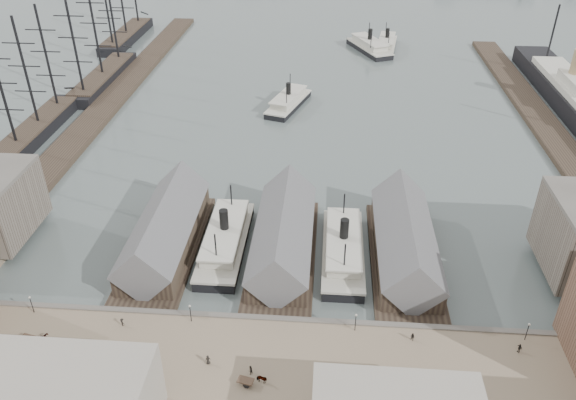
# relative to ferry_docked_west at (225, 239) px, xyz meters

# --- Properties ---
(ground) EXTENTS (900.00, 900.00, 0.00)m
(ground) POSITION_rel_ferry_docked_west_xyz_m (13.00, -18.08, -2.52)
(ground) COLOR #4C5756
(ground) RESTS_ON ground
(quay) EXTENTS (180.00, 30.00, 2.00)m
(quay) POSITION_rel_ferry_docked_west_xyz_m (13.00, -38.08, -1.52)
(quay) COLOR #7B6953
(quay) RESTS_ON ground
(seawall) EXTENTS (180.00, 1.20, 2.30)m
(seawall) POSITION_rel_ferry_docked_west_xyz_m (13.00, -23.28, -1.37)
(seawall) COLOR #59544C
(seawall) RESTS_ON ground
(west_wharf) EXTENTS (10.00, 220.00, 1.60)m
(west_wharf) POSITION_rel_ferry_docked_west_xyz_m (-55.00, 81.92, -1.72)
(west_wharf) COLOR #2D231C
(west_wharf) RESTS_ON ground
(east_wharf) EXTENTS (10.00, 180.00, 1.60)m
(east_wharf) POSITION_rel_ferry_docked_west_xyz_m (91.00, 71.92, -1.72)
(east_wharf) COLOR #2D231C
(east_wharf) RESTS_ON ground
(ferry_shed_west) EXTENTS (14.00, 42.00, 12.60)m
(ferry_shed_west) POSITION_rel_ferry_docked_west_xyz_m (-13.00, -1.20, 2.12)
(ferry_shed_west) COLOR #2D231C
(ferry_shed_west) RESTS_ON ground
(ferry_shed_center) EXTENTS (14.00, 42.00, 12.60)m
(ferry_shed_center) POSITION_rel_ferry_docked_west_xyz_m (13.00, -1.20, 2.12)
(ferry_shed_center) COLOR #2D231C
(ferry_shed_center) RESTS_ON ground
(ferry_shed_east) EXTENTS (14.00, 42.00, 12.60)m
(ferry_shed_east) POSITION_rel_ferry_docked_west_xyz_m (39.00, -1.20, 2.12)
(ferry_shed_east) COLOR #2D231C
(ferry_shed_east) RESTS_ON ground
(lamp_post_far_w) EXTENTS (0.44, 0.44, 3.92)m
(lamp_post_far_w) POSITION_rel_ferry_docked_west_xyz_m (-32.00, -25.08, 2.19)
(lamp_post_far_w) COLOR black
(lamp_post_far_w) RESTS_ON quay
(lamp_post_near_w) EXTENTS (0.44, 0.44, 3.92)m
(lamp_post_near_w) POSITION_rel_ferry_docked_west_xyz_m (-2.00, -25.08, 2.19)
(lamp_post_near_w) COLOR black
(lamp_post_near_w) RESTS_ON quay
(lamp_post_near_e) EXTENTS (0.44, 0.44, 3.92)m
(lamp_post_near_e) POSITION_rel_ferry_docked_west_xyz_m (28.00, -25.08, 2.19)
(lamp_post_near_e) COLOR black
(lamp_post_near_e) RESTS_ON quay
(lamp_post_far_e) EXTENTS (0.44, 0.44, 3.92)m
(lamp_post_far_e) POSITION_rel_ferry_docked_west_xyz_m (58.00, -25.08, 2.19)
(lamp_post_far_e) COLOR black
(lamp_post_far_e) RESTS_ON quay
(ferry_docked_west) EXTENTS (9.04, 30.12, 10.76)m
(ferry_docked_west) POSITION_rel_ferry_docked_west_xyz_m (0.00, 0.00, 0.00)
(ferry_docked_west) COLOR black
(ferry_docked_west) RESTS_ON ground
(ferry_docked_east) EXTENTS (8.81, 29.37, 10.49)m
(ferry_docked_east) POSITION_rel_ferry_docked_west_xyz_m (26.00, -1.18, -0.06)
(ferry_docked_east) COLOR black
(ferry_docked_east) RESTS_ON ground
(ferry_open_near) EXTENTS (15.02, 26.98, 9.23)m
(ferry_open_near) POSITION_rel_ferry_docked_west_xyz_m (7.70, 82.16, -0.36)
(ferry_open_near) COLOR black
(ferry_open_near) RESTS_ON ground
(ferry_open_mid) EXTENTS (20.10, 30.18, 10.42)m
(ferry_open_mid) POSITION_rel_ferry_docked_west_xyz_m (38.37, 148.08, -0.08)
(ferry_open_mid) COLOR black
(ferry_open_mid) RESTS_ON ground
(ferry_open_far) EXTENTS (11.53, 27.16, 9.40)m
(ferry_open_far) POSITION_rel_ferry_docked_west_xyz_m (46.29, 153.22, -0.32)
(ferry_open_far) COLOR black
(ferry_open_far) RESTS_ON ground
(sailing_ship_near) EXTENTS (8.79, 60.56, 36.14)m
(sailing_ship_near) POSITION_rel_ferry_docked_west_xyz_m (-68.67, 48.57, 0.13)
(sailing_ship_near) COLOR black
(sailing_ship_near) RESTS_ON ground
(sailing_ship_mid) EXTENTS (9.20, 53.13, 37.81)m
(sailing_ship_mid) POSITION_rel_ferry_docked_west_xyz_m (-64.52, 100.63, 0.19)
(sailing_ship_mid) COLOR black
(sailing_ship_mid) RESTS_ON ground
(sailing_ship_far) EXTENTS (9.50, 52.80, 39.07)m
(sailing_ship_far) POSITION_rel_ferry_docked_west_xyz_m (-73.67, 156.56, 0.30)
(sailing_ship_far) COLOR black
(sailing_ship_far) RESTS_ON ground
(ocean_steamer) EXTENTS (13.23, 96.67, 19.33)m
(ocean_steamer) POSITION_rel_ferry_docked_west_xyz_m (105.00, 92.11, 1.64)
(ocean_steamer) COLOR black
(ocean_steamer) RESTS_ON ground
(horse_cart_left) EXTENTS (4.79, 2.41, 1.53)m
(horse_cart_left) POSITION_rel_ferry_docked_west_xyz_m (-27.65, -31.99, 0.27)
(horse_cart_left) COLOR black
(horse_cart_left) RESTS_ON quay
(horse_cart_center) EXTENTS (5.01, 2.26, 1.63)m
(horse_cart_center) POSITION_rel_ferry_docked_west_xyz_m (11.83, -38.29, 0.30)
(horse_cart_center) COLOR black
(horse_cart_center) RESTS_ON quay
(pedestrian_1) EXTENTS (1.06, 0.97, 1.77)m
(pedestrian_1) POSITION_rel_ferry_docked_west_xyz_m (-31.72, -36.30, 0.37)
(pedestrian_1) COLOR black
(pedestrian_1) RESTS_ON quay
(pedestrian_2) EXTENTS (1.19, 1.12, 1.62)m
(pedestrian_2) POSITION_rel_ferry_docked_west_xyz_m (-14.25, -27.13, 0.29)
(pedestrian_2) COLOR black
(pedestrian_2) RESTS_ON quay
(pedestrian_3) EXTENTS (1.06, 0.52, 1.76)m
(pedestrian_3) POSITION_rel_ferry_docked_west_xyz_m (-6.56, -41.14, 0.36)
(pedestrian_3) COLOR black
(pedestrian_3) RESTS_ON quay
(pedestrian_4) EXTENTS (1.02, 0.83, 1.81)m
(pedestrian_4) POSITION_rel_ferry_docked_west_xyz_m (3.10, -34.77, 0.38)
(pedestrian_4) COLOR black
(pedestrian_4) RESTS_ON quay
(pedestrian_5) EXTENTS (0.67, 0.71, 1.57)m
(pedestrian_5) POSITION_rel_ferry_docked_west_xyz_m (21.82, -38.49, 0.26)
(pedestrian_5) COLOR black
(pedestrian_5) RESTS_ON quay
(pedestrian_6) EXTENTS (1.00, 0.97, 1.62)m
(pedestrian_6) POSITION_rel_ferry_docked_west_xyz_m (38.04, -26.80, 0.29)
(pedestrian_6) COLOR black
(pedestrian_6) RESTS_ON quay
(pedestrian_8) EXTENTS (0.99, 1.13, 1.82)m
(pedestrian_8) POSITION_rel_ferry_docked_west_xyz_m (56.11, -28.05, 0.39)
(pedestrian_8) COLOR black
(pedestrian_8) RESTS_ON quay
(pedestrian_10) EXTENTS (0.98, 1.04, 1.70)m
(pedestrian_10) POSITION_rel_ferry_docked_west_xyz_m (10.50, -36.37, 0.33)
(pedestrian_10) COLOR black
(pedestrian_10) RESTS_ON quay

